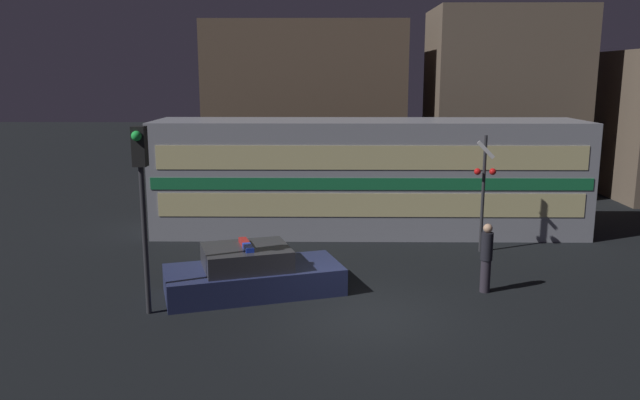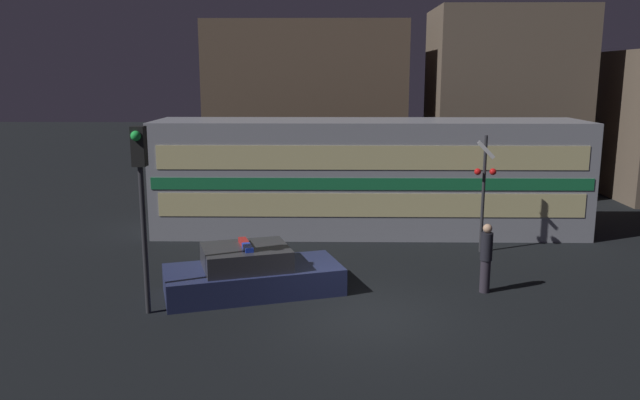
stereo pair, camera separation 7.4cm
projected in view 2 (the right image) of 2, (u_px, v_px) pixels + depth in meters
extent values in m
plane|color=black|center=(367.00, 316.00, 14.55)|extent=(120.00, 120.00, 0.00)
cube|color=gray|center=(368.00, 176.00, 22.07)|extent=(14.92, 3.10, 3.97)
cube|color=#19723F|center=(371.00, 184.00, 20.54)|extent=(14.62, 0.03, 0.40)
cube|color=beige|center=(371.00, 205.00, 20.68)|extent=(14.18, 0.02, 0.79)
cube|color=beige|center=(372.00, 158.00, 20.37)|extent=(14.18, 0.02, 0.79)
cube|color=navy|center=(253.00, 280.00, 16.05)|extent=(4.83, 3.17, 0.69)
cube|color=#333338|center=(246.00, 257.00, 15.87)|extent=(2.55, 2.25, 0.54)
cube|color=blue|center=(248.00, 248.00, 15.54)|extent=(0.36, 0.61, 0.12)
cube|color=red|center=(244.00, 242.00, 16.08)|extent=(0.36, 0.61, 0.12)
cylinder|color=#2D2833|center=(485.00, 276.00, 16.06)|extent=(0.26, 0.26, 0.86)
cylinder|color=black|center=(487.00, 246.00, 15.90)|extent=(0.31, 0.31, 0.72)
sphere|color=tan|center=(488.00, 228.00, 15.81)|extent=(0.23, 0.23, 0.23)
cylinder|color=#2D2D33|center=(483.00, 195.00, 19.44)|extent=(0.10, 0.10, 3.70)
sphere|color=red|center=(478.00, 172.00, 19.19)|extent=(0.21, 0.21, 0.21)
sphere|color=red|center=(493.00, 172.00, 19.18)|extent=(0.21, 0.21, 0.21)
cube|color=white|center=(486.00, 150.00, 19.09)|extent=(0.58, 0.03, 0.58)
cylinder|color=#2D2D33|center=(145.00, 241.00, 14.38)|extent=(0.12, 0.12, 3.50)
cube|color=black|center=(139.00, 146.00, 13.95)|extent=(0.30, 0.30, 0.90)
sphere|color=green|center=(136.00, 136.00, 13.70)|extent=(0.23, 0.23, 0.23)
cube|color=brown|center=(307.00, 107.00, 30.36)|extent=(9.16, 5.96, 7.91)
cube|color=brown|center=(503.00, 103.00, 29.04)|extent=(6.69, 4.66, 8.48)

